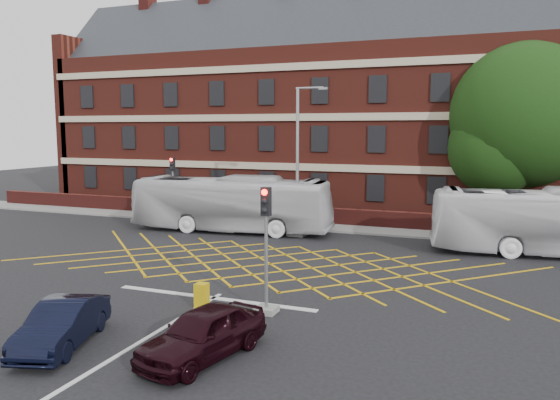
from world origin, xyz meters
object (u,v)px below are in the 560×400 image
(car_navy, at_px, (62,324))
(direction_signs, at_px, (141,197))
(bus_right, at_px, (557,222))
(street_lamp, at_px, (298,186))
(deciduous_tree, at_px, (522,126))
(utility_cabinet, at_px, (202,295))
(traffic_light_near, at_px, (266,262))
(bus_left, at_px, (231,204))
(car_maroon, at_px, (203,333))
(traffic_light_far, at_px, (173,194))

(car_navy, xyz_separation_m, direction_signs, (-11.87, 20.47, 0.73))
(bus_right, xyz_separation_m, street_lamp, (-13.47, 0.11, 1.23))
(deciduous_tree, xyz_separation_m, utility_cabinet, (-10.83, -21.29, -5.96))
(traffic_light_near, bearing_deg, direction_signs, 135.84)
(bus_left, relative_size, direction_signs, 5.52)
(street_lamp, bearing_deg, bus_left, -177.74)
(car_maroon, height_order, traffic_light_near, traffic_light_near)
(street_lamp, bearing_deg, traffic_light_far, 167.00)
(traffic_light_near, xyz_separation_m, utility_cabinet, (-2.32, -0.29, -1.34))
(bus_right, xyz_separation_m, utility_cabinet, (-12.30, -13.29, -1.23))
(bus_left, distance_m, utility_cabinet, 14.35)
(bus_right, height_order, car_navy, bus_right)
(direction_signs, bearing_deg, bus_right, -5.96)
(traffic_light_near, distance_m, traffic_light_far, 20.38)
(direction_signs, xyz_separation_m, utility_cabinet, (13.89, -16.03, -0.95))
(direction_signs, bearing_deg, deciduous_tree, 12.02)
(traffic_light_near, height_order, direction_signs, traffic_light_near)
(deciduous_tree, xyz_separation_m, direction_signs, (-24.72, -5.26, -5.01))
(bus_left, xyz_separation_m, car_navy, (3.38, -17.68, -1.04))
(deciduous_tree, relative_size, street_lamp, 1.35)
(car_navy, bearing_deg, car_maroon, -7.65)
(traffic_light_far, bearing_deg, traffic_light_near, -49.04)
(bus_right, bearing_deg, direction_signs, 75.38)
(deciduous_tree, bearing_deg, utility_cabinet, -116.95)
(car_navy, height_order, utility_cabinet, car_navy)
(direction_signs, bearing_deg, utility_cabinet, -49.09)
(traffic_light_far, xyz_separation_m, direction_signs, (-2.84, 0.34, -0.39))
(bus_left, relative_size, deciduous_tree, 1.05)
(traffic_light_near, xyz_separation_m, traffic_light_far, (-13.36, 15.39, 0.00))
(car_maroon, bearing_deg, traffic_light_far, 137.23)
(car_maroon, height_order, street_lamp, street_lamp)
(bus_right, xyz_separation_m, traffic_light_near, (-9.98, -13.00, 0.10))
(traffic_light_near, height_order, traffic_light_far, same)
(deciduous_tree, bearing_deg, traffic_light_near, -112.06)
(car_navy, height_order, traffic_light_far, traffic_light_far)
(car_maroon, distance_m, direction_signs, 25.43)
(traffic_light_far, bearing_deg, car_maroon, -55.78)
(traffic_light_far, relative_size, direction_signs, 1.94)
(car_maroon, distance_m, utility_cabinet, 4.28)
(bus_left, bearing_deg, street_lamp, -93.18)
(car_navy, height_order, direction_signs, direction_signs)
(bus_left, relative_size, car_navy, 3.08)
(utility_cabinet, bearing_deg, bus_right, 47.23)
(bus_right, relative_size, direction_signs, 5.42)
(bus_left, xyz_separation_m, street_lamp, (4.23, 0.17, 1.20))
(bus_right, distance_m, direction_signs, 26.33)
(car_maroon, relative_size, traffic_light_far, 0.96)
(traffic_light_far, bearing_deg, car_navy, -65.84)
(bus_right, relative_size, traffic_light_near, 2.79)
(bus_right, bearing_deg, street_lamp, 80.88)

